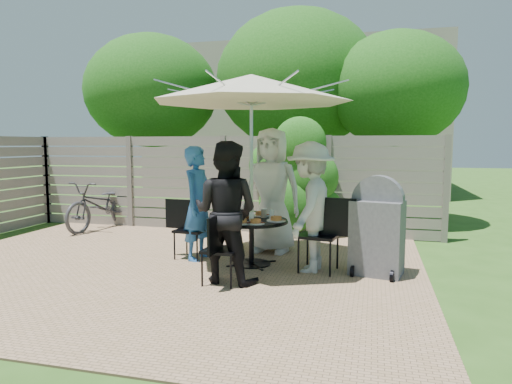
% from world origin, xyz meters
% --- Properties ---
extents(backyard_envelope, '(60.00, 60.00, 5.00)m').
position_xyz_m(backyard_envelope, '(0.09, 10.29, 2.61)').
color(backyard_envelope, '#30591B').
rests_on(backyard_envelope, ground).
extents(patio_table, '(1.10, 1.10, 0.65)m').
position_xyz_m(patio_table, '(1.18, 0.71, 0.45)').
color(patio_table, black).
rests_on(patio_table, ground).
extents(umbrella, '(3.01, 3.01, 2.62)m').
position_xyz_m(umbrella, '(1.18, 0.71, 2.43)').
color(umbrella, silver).
rests_on(umbrella, ground).
extents(chair_back, '(0.42, 0.62, 0.86)m').
position_xyz_m(chair_back, '(1.29, 1.67, 0.26)').
color(chair_back, black).
rests_on(chair_back, ground).
extents(person_back, '(1.01, 0.73, 1.94)m').
position_xyz_m(person_back, '(1.28, 1.54, 0.97)').
color(person_back, silver).
rests_on(person_back, ground).
extents(chair_left, '(0.65, 0.46, 0.88)m').
position_xyz_m(chair_left, '(0.22, 0.83, 0.26)').
color(chair_left, black).
rests_on(chair_left, ground).
extents(person_left, '(0.47, 0.65, 1.66)m').
position_xyz_m(person_left, '(0.35, 0.81, 0.83)').
color(person_left, '#275FAA').
rests_on(person_left, ground).
extents(chair_front, '(0.43, 0.63, 0.87)m').
position_xyz_m(chair_front, '(1.06, -0.24, 0.26)').
color(chair_front, black).
rests_on(chair_front, ground).
extents(person_front, '(0.91, 0.75, 1.73)m').
position_xyz_m(person_front, '(1.07, -0.11, 0.86)').
color(person_front, black).
rests_on(person_front, ground).
extents(chair_right, '(0.75, 0.55, 1.00)m').
position_xyz_m(chair_right, '(2.14, 0.60, 0.30)').
color(chair_right, black).
rests_on(chair_right, ground).
extents(person_right, '(0.77, 1.18, 1.73)m').
position_xyz_m(person_right, '(2.00, 0.61, 0.86)').
color(person_right, '#B7B9B3').
rests_on(person_right, ground).
extents(plate_back, '(0.26, 0.26, 0.06)m').
position_xyz_m(plate_back, '(1.22, 1.07, 0.67)').
color(plate_back, white).
rests_on(plate_back, patio_table).
extents(plate_left, '(0.26, 0.26, 0.06)m').
position_xyz_m(plate_left, '(0.82, 0.76, 0.67)').
color(plate_left, white).
rests_on(plate_left, patio_table).
extents(plate_front, '(0.26, 0.26, 0.06)m').
position_xyz_m(plate_front, '(1.13, 0.36, 0.67)').
color(plate_front, white).
rests_on(plate_front, patio_table).
extents(plate_right, '(0.26, 0.26, 0.06)m').
position_xyz_m(plate_right, '(1.53, 0.67, 0.67)').
color(plate_right, white).
rests_on(plate_right, patio_table).
extents(plate_extra, '(0.24, 0.24, 0.06)m').
position_xyz_m(plate_extra, '(1.32, 0.39, 0.67)').
color(plate_extra, white).
rests_on(plate_extra, patio_table).
extents(glass_back, '(0.07, 0.07, 0.14)m').
position_xyz_m(glass_back, '(1.10, 0.98, 0.72)').
color(glass_back, silver).
rests_on(glass_back, patio_table).
extents(glass_left, '(0.07, 0.07, 0.14)m').
position_xyz_m(glass_left, '(0.90, 0.64, 0.72)').
color(glass_left, silver).
rests_on(glass_left, patio_table).
extents(glass_front, '(0.07, 0.07, 0.14)m').
position_xyz_m(glass_front, '(1.25, 0.44, 0.72)').
color(glass_front, silver).
rests_on(glass_front, patio_table).
extents(glass_right, '(0.07, 0.07, 0.14)m').
position_xyz_m(glass_right, '(1.45, 0.79, 0.72)').
color(glass_right, silver).
rests_on(glass_right, patio_table).
extents(syrup_jug, '(0.09, 0.09, 0.16)m').
position_xyz_m(syrup_jug, '(1.12, 0.77, 0.73)').
color(syrup_jug, '#59280C').
rests_on(syrup_jug, patio_table).
extents(coffee_cup, '(0.08, 0.08, 0.12)m').
position_xyz_m(coffee_cup, '(1.30, 0.92, 0.71)').
color(coffee_cup, '#C6B293').
rests_on(coffee_cup, patio_table).
extents(bicycle, '(0.90, 1.93, 0.97)m').
position_xyz_m(bicycle, '(-2.42, 2.60, 0.49)').
color(bicycle, '#333338').
rests_on(bicycle, ground).
extents(bbq_grill, '(0.72, 0.61, 1.30)m').
position_xyz_m(bbq_grill, '(2.86, 0.66, 0.59)').
color(bbq_grill, slate).
rests_on(bbq_grill, ground).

